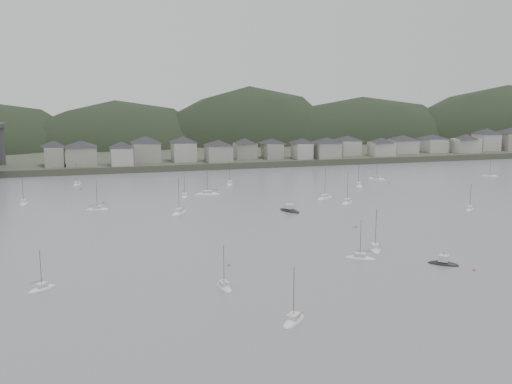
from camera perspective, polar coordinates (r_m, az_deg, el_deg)
name	(u,v)px	position (r m, az deg, el deg)	size (l,w,h in m)	color
ground	(351,279)	(138.57, 8.40, -7.64)	(900.00, 900.00, 0.00)	slate
far_shore_land	(165,142)	(420.94, -8.06, 4.40)	(900.00, 250.00, 3.00)	#383D2D
forested_ridge	(179,167)	(397.88, -6.84, 2.25)	(851.55, 103.94, 102.57)	black
waterfront_town	(295,146)	(323.11, 3.51, 4.09)	(451.48, 28.46, 12.92)	#9A988C
sailboat_lead	(325,198)	(228.68, 6.13, -0.54)	(8.60, 7.18, 11.73)	white
moored_fleet	(190,220)	(193.54, -5.85, -2.46)	(254.95, 170.82, 13.04)	white
motor_launch_near	(443,263)	(153.31, 16.32, -6.10)	(6.96, 6.50, 3.69)	black
motor_launch_far	(290,211)	(205.63, 3.01, -1.65)	(6.41, 9.13, 4.05)	black
mooring_buoys	(268,219)	(194.07, 1.08, -2.38)	(192.13, 133.68, 0.70)	#CE7044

